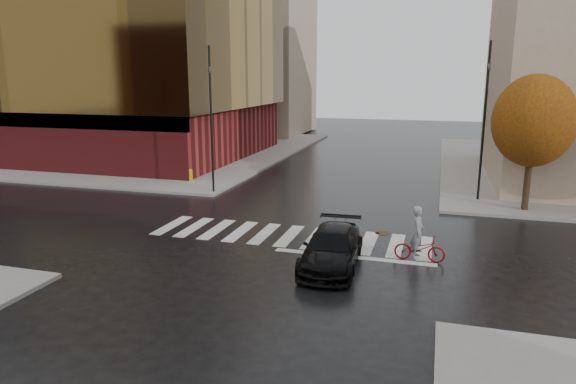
# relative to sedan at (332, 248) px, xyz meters

# --- Properties ---
(ground) EXTENTS (120.00, 120.00, 0.00)m
(ground) POSITION_rel_sedan_xyz_m (-2.41, 2.42, -0.67)
(ground) COLOR black
(ground) RESTS_ON ground
(sidewalk_nw) EXTENTS (30.00, 30.00, 0.15)m
(sidewalk_nw) POSITION_rel_sedan_xyz_m (-23.41, 23.42, -0.59)
(sidewalk_nw) COLOR gray
(sidewalk_nw) RESTS_ON ground
(crosswalk) EXTENTS (12.00, 3.00, 0.01)m
(crosswalk) POSITION_rel_sedan_xyz_m (-2.41, 2.92, -0.66)
(crosswalk) COLOR silver
(crosswalk) RESTS_ON ground
(office_glass) EXTENTS (27.00, 19.00, 16.00)m
(office_glass) POSITION_rel_sedan_xyz_m (-24.41, 20.41, 7.61)
(office_glass) COLOR maroon
(office_glass) RESTS_ON sidewalk_nw
(building_nw_far) EXTENTS (14.00, 12.00, 20.00)m
(building_nw_far) POSITION_rel_sedan_xyz_m (-18.41, 39.42, 9.48)
(building_nw_far) COLOR tan
(building_nw_far) RESTS_ON sidewalk_nw
(tree_ne_a) EXTENTS (3.80, 3.80, 6.50)m
(tree_ne_a) POSITION_rel_sedan_xyz_m (7.59, 9.82, 3.79)
(tree_ne_a) COLOR black
(tree_ne_a) RESTS_ON sidewalk_ne
(sedan) EXTENTS (2.10, 4.70, 1.34)m
(sedan) POSITION_rel_sedan_xyz_m (0.00, 0.00, 0.00)
(sedan) COLOR black
(sedan) RESTS_ON ground
(cyclist) EXTENTS (1.82, 0.72, 2.04)m
(cyclist) POSITION_rel_sedan_xyz_m (2.90, 1.42, 0.03)
(cyclist) COLOR maroon
(cyclist) RESTS_ON ground
(traffic_light_nw) EXTENTS (0.25, 0.23, 7.98)m
(traffic_light_nw) POSITION_rel_sedan_xyz_m (-8.71, 9.15, 4.11)
(traffic_light_nw) COLOR black
(traffic_light_nw) RESTS_ON sidewalk_nw
(traffic_light_ne) EXTENTS (0.23, 0.25, 8.12)m
(traffic_light_ne) POSITION_rel_sedan_xyz_m (5.52, 11.42, 4.21)
(traffic_light_ne) COLOR black
(traffic_light_ne) RESTS_ON sidewalk_ne
(fire_hydrant) EXTENTS (0.27, 0.27, 0.75)m
(fire_hydrant) POSITION_rel_sedan_xyz_m (-11.35, 11.54, -0.11)
(fire_hydrant) COLOR #D29A0C
(fire_hydrant) RESTS_ON sidewalk_nw
(manhole) EXTENTS (0.73, 0.73, 0.01)m
(manhole) POSITION_rel_sedan_xyz_m (1.29, 4.42, -0.66)
(manhole) COLOR #473819
(manhole) RESTS_ON ground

